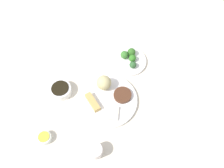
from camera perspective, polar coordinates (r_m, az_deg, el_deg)
name	(u,v)px	position (r m, az deg, el deg)	size (l,w,h in m)	color
tabletop	(96,101)	(1.07, -4.17, -4.43)	(2.20, 2.20, 0.02)	beige
main_plate	(108,100)	(1.05, -1.18, -4.26)	(0.29, 0.29, 0.02)	white
rice_scoop	(104,83)	(1.05, -2.23, 0.38)	(0.07, 0.07, 0.07)	tan
spring_roll	(92,102)	(1.03, -5.27, -4.71)	(0.10, 0.03, 0.02)	tan
crab_rangoon_wonton	(111,113)	(1.01, -0.15, -7.64)	(0.07, 0.07, 0.01)	beige
stir_fry_heap	(122,95)	(1.05, 2.79, -2.92)	(0.09, 0.09, 0.02)	#4D2B1A
broccoli_plate	(128,61)	(1.18, 4.31, 6.12)	(0.19, 0.19, 0.01)	white
broccoli_floret_0	(132,58)	(1.16, 5.43, 6.82)	(0.04, 0.04, 0.04)	#307423
broccoli_floret_1	(131,52)	(1.18, 5.17, 8.42)	(0.04, 0.04, 0.04)	#316623
broccoli_floret_2	(133,65)	(1.13, 5.56, 5.07)	(0.04, 0.04, 0.04)	#2D592C
broccoli_floret_3	(124,55)	(1.17, 3.29, 7.74)	(0.04, 0.04, 0.04)	#38732C
soy_sauce_bowl	(61,90)	(1.09, -13.38, -1.59)	(0.10, 0.10, 0.04)	white
soy_sauce_bowl_liquid	(60,88)	(1.08, -13.61, -1.05)	(0.09, 0.09, 0.00)	black
sauce_ramekin_hot_mustard	(45,138)	(1.02, -17.41, -13.40)	(0.06, 0.06, 0.03)	white
sauce_ramekin_hot_mustard_liquid	(44,137)	(1.01, -17.64, -13.15)	(0.05, 0.05, 0.00)	gold
teacup	(95,151)	(0.95, -4.43, -17.25)	(0.06, 0.06, 0.06)	silver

